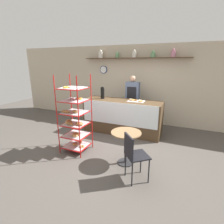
{
  "coord_description": "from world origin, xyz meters",
  "views": [
    {
      "loc": [
        1.74,
        -3.6,
        2.11
      ],
      "look_at": [
        0.0,
        0.44,
        0.86
      ],
      "focal_mm": 28.0,
      "sensor_mm": 36.0,
      "label": 1
    }
  ],
  "objects_px": {
    "person_worker": "(132,99)",
    "cafe_chair": "(133,153)",
    "donut_tray_counter": "(135,100)",
    "cafe_table": "(126,140)",
    "coffee_carafe": "(102,93)",
    "pastry_rack": "(75,119)"
  },
  "relations": [
    {
      "from": "person_worker",
      "to": "cafe_chair",
      "type": "height_order",
      "value": "person_worker"
    },
    {
      "from": "cafe_chair",
      "to": "donut_tray_counter",
      "type": "distance_m",
      "value": 2.3
    },
    {
      "from": "cafe_table",
      "to": "coffee_carafe",
      "type": "bearing_deg",
      "value": 129.4
    },
    {
      "from": "person_worker",
      "to": "donut_tray_counter",
      "type": "height_order",
      "value": "person_worker"
    },
    {
      "from": "pastry_rack",
      "to": "cafe_chair",
      "type": "distance_m",
      "value": 1.71
    },
    {
      "from": "donut_tray_counter",
      "to": "coffee_carafe",
      "type": "bearing_deg",
      "value": -178.09
    },
    {
      "from": "pastry_rack",
      "to": "cafe_chair",
      "type": "xyz_separation_m",
      "value": [
        1.6,
        -0.54,
        -0.27
      ]
    },
    {
      "from": "cafe_chair",
      "to": "cafe_table",
      "type": "bearing_deg",
      "value": -8.43
    },
    {
      "from": "cafe_chair",
      "to": "donut_tray_counter",
      "type": "relative_size",
      "value": 1.87
    },
    {
      "from": "person_worker",
      "to": "cafe_table",
      "type": "relative_size",
      "value": 2.36
    },
    {
      "from": "donut_tray_counter",
      "to": "person_worker",
      "type": "bearing_deg",
      "value": 113.64
    },
    {
      "from": "cafe_chair",
      "to": "coffee_carafe",
      "type": "bearing_deg",
      "value": -2.29
    },
    {
      "from": "pastry_rack",
      "to": "cafe_table",
      "type": "bearing_deg",
      "value": -2.24
    },
    {
      "from": "pastry_rack",
      "to": "person_worker",
      "type": "distance_m",
      "value": 2.35
    },
    {
      "from": "person_worker",
      "to": "cafe_chair",
      "type": "distance_m",
      "value": 2.92
    },
    {
      "from": "pastry_rack",
      "to": "coffee_carafe",
      "type": "distance_m",
      "value": 1.64
    },
    {
      "from": "coffee_carafe",
      "to": "pastry_rack",
      "type": "bearing_deg",
      "value": -88.3
    },
    {
      "from": "pastry_rack",
      "to": "cafe_table",
      "type": "height_order",
      "value": "pastry_rack"
    },
    {
      "from": "coffee_carafe",
      "to": "donut_tray_counter",
      "type": "distance_m",
      "value": 1.06
    },
    {
      "from": "cafe_chair",
      "to": "coffee_carafe",
      "type": "distance_m",
      "value": 2.77
    },
    {
      "from": "cafe_chair",
      "to": "donut_tray_counter",
      "type": "height_order",
      "value": "donut_tray_counter"
    },
    {
      "from": "donut_tray_counter",
      "to": "cafe_table",
      "type": "bearing_deg",
      "value": -79.74
    }
  ]
}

